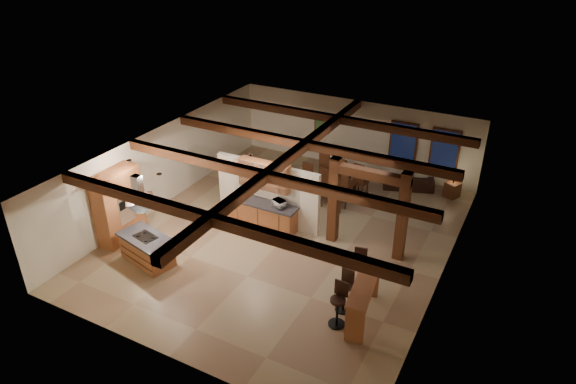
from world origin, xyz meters
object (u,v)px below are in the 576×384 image
Objects in this scene: sofa at (409,181)px; bar_counter at (364,295)px; dining_table at (332,188)px; kitchen_island at (147,249)px.

bar_counter is (1.00, -7.73, 0.46)m from sofa.
dining_table is 0.86× the size of sofa.
bar_counter is at bearing 5.81° from kitchen_island.
kitchen_island reaches higher than sofa.
dining_table is 6.73m from bar_counter.
sofa is at bearing 44.42° from dining_table.
kitchen_island is 10.12m from sofa.
kitchen_island is at bearing -174.19° from bar_counter.
dining_table is 3.05m from sofa.
bar_counter reaches higher than sofa.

